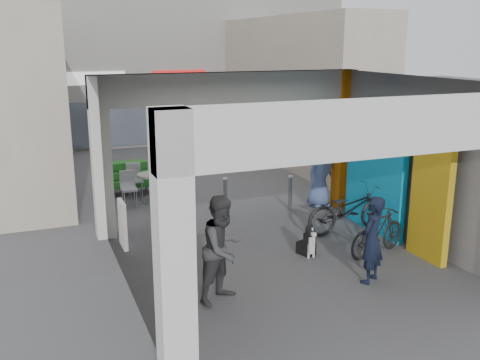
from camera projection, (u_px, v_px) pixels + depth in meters
name	position (u px, v px, depth m)	size (l,w,h in m)	color
ground	(268.00, 249.00, 11.05)	(90.00, 90.00, 0.00)	#4E4F53
arcade_canopy	(314.00, 145.00, 9.93)	(6.40, 6.45, 6.40)	silver
far_building	(132.00, 46.00, 22.64)	(18.00, 4.08, 8.00)	white
plaza_bldg_left	(21.00, 100.00, 15.56)	(2.00, 9.00, 5.00)	#B6A897
plaza_bldg_right	(296.00, 90.00, 18.78)	(2.00, 9.00, 5.00)	#B6A897
bollard_left	(168.00, 205.00, 12.45)	(0.09, 0.09, 0.95)	gray
bollard_center	(225.00, 196.00, 13.26)	(0.09, 0.09, 0.89)	gray
bollard_right	(290.00, 193.00, 13.52)	(0.09, 0.09, 0.88)	gray
advert_board_near	(174.00, 315.00, 7.37)	(0.17, 0.56, 1.00)	white
advert_board_far	(123.00, 224.00, 11.04)	(0.11, 0.55, 1.00)	white
cafe_set	(145.00, 188.00, 14.43)	(1.54, 1.25, 0.93)	#ABACB0
produce_stand	(128.00, 181.00, 15.02)	(1.34, 0.73, 0.88)	black
crate_stack	(168.00, 156.00, 18.64)	(0.51, 0.42, 0.56)	#1D611B
border_collie	(308.00, 243.00, 10.65)	(0.25, 0.49, 0.67)	black
man_with_dog	(372.00, 240.00, 9.37)	(0.58, 0.38, 1.58)	black
man_back_turned	(223.00, 249.00, 8.68)	(0.87, 0.68, 1.80)	#3D3D3F
man_elderly	(320.00, 174.00, 13.75)	(0.85, 0.55, 1.74)	#52699F
man_crates	(168.00, 138.00, 18.08)	(1.17, 0.49, 1.99)	black
bicycle_front	(349.00, 209.00, 11.90)	(0.72, 2.06, 1.08)	black
bicycle_rear	(378.00, 232.00, 10.65)	(0.45, 1.58, 0.95)	black
white_van	(217.00, 127.00, 22.26)	(1.67, 4.16, 1.42)	silver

